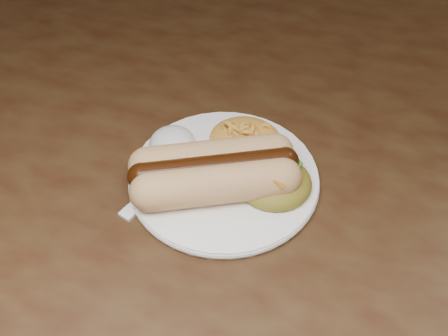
% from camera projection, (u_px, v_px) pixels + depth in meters
% --- Properties ---
extents(table, '(1.60, 0.90, 0.75)m').
position_uv_depth(table, '(254.00, 216.00, 0.66)').
color(table, '#3D2C17').
rests_on(table, floor).
extents(plate, '(0.24, 0.24, 0.01)m').
position_uv_depth(plate, '(224.00, 177.00, 0.58)').
color(plate, white).
rests_on(plate, table).
extents(hotdog, '(0.15, 0.13, 0.04)m').
position_uv_depth(hotdog, '(214.00, 171.00, 0.55)').
color(hotdog, '#ECC382').
rests_on(hotdog, plate).
extents(mac_and_cheese, '(0.10, 0.10, 0.03)m').
position_uv_depth(mac_and_cheese, '(246.00, 132.00, 0.59)').
color(mac_and_cheese, gold).
rests_on(mac_and_cheese, plate).
extents(sour_cream, '(0.07, 0.07, 0.03)m').
position_uv_depth(sour_cream, '(172.00, 139.00, 0.59)').
color(sour_cream, silver).
rests_on(sour_cream, plate).
extents(taco_salad, '(0.08, 0.08, 0.04)m').
position_uv_depth(taco_salad, '(274.00, 177.00, 0.55)').
color(taco_salad, '#A65711').
rests_on(taco_salad, plate).
extents(fork, '(0.07, 0.16, 0.00)m').
position_uv_depth(fork, '(156.00, 188.00, 0.57)').
color(fork, white).
rests_on(fork, table).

